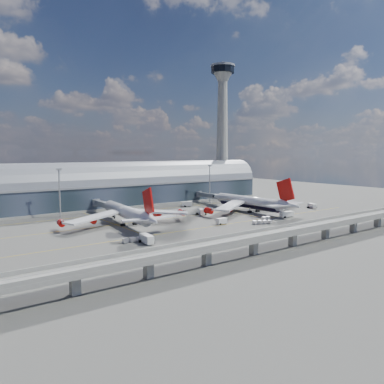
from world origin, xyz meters
TOP-DOWN VIEW (x-y plane):
  - ground at (0.00, 0.00)m, footprint 500.00×500.00m
  - taxi_lines at (0.00, 22.11)m, footprint 200.00×80.12m
  - terminal at (0.00, 77.99)m, footprint 200.00×30.00m
  - control_tower at (85.00, 83.00)m, footprint 19.00×19.00m
  - guideway at (-0.00, -55.00)m, footprint 220.00×8.50m
  - floodlight_mast_left at (-50.00, 55.00)m, footprint 3.00×0.70m
  - floodlight_mast_right at (50.00, 55.00)m, footprint 3.00×0.70m
  - airliner_left at (-30.60, 16.25)m, footprint 62.52×65.74m
  - airliner_right at (43.92, 9.97)m, footprint 63.46×66.30m
  - jet_bridge_left at (-26.87, 53.12)m, footprint 4.40×28.00m
  - jet_bridge_right at (47.39, 51.18)m, footprint 4.40×32.00m
  - service_truck_0 at (-41.32, -20.72)m, footprint 3.55×8.28m
  - service_truck_1 at (5.80, -8.71)m, footprint 5.11×2.65m
  - service_truck_2 at (46.35, -14.00)m, footprint 8.51×3.10m
  - service_truck_3 at (84.31, -1.96)m, footprint 3.98×6.24m
  - service_truck_4 at (14.54, 18.49)m, footprint 4.31×6.26m
  - service_truck_5 at (26.48, 48.91)m, footprint 7.09×5.20m
  - cargo_train_0 at (-44.83, -15.96)m, footprint 7.96×2.93m
  - cargo_train_1 at (21.80, -19.55)m, footprint 9.82×5.52m
  - cargo_train_2 at (31.03, -13.48)m, footprint 5.08×2.11m

SIDE VIEW (x-z plane):
  - ground at x=0.00m, z-range 0.00..0.00m
  - taxi_lines at x=0.00m, z-range 0.00..0.01m
  - cargo_train_1 at x=21.80m, z-range 0.04..1.71m
  - cargo_train_2 at x=31.03m, z-range 0.04..1.71m
  - cargo_train_0 at x=-44.83m, z-range 0.04..1.78m
  - service_truck_3 at x=84.31m, z-range 0.03..2.85m
  - service_truck_1 at x=5.80m, z-range 0.01..2.94m
  - service_truck_2 at x=46.35m, z-range 0.06..3.09m
  - service_truck_5 at x=26.48m, z-range 0.04..3.25m
  - service_truck_4 at x=14.54m, z-range 0.01..3.33m
  - service_truck_0 at x=-41.32m, z-range 0.06..3.39m
  - jet_bridge_left at x=-26.87m, z-range 1.55..8.80m
  - jet_bridge_right at x=47.39m, z-range 1.56..8.81m
  - guideway at x=0.00m, z-range 1.69..8.89m
  - airliner_right at x=43.92m, z-range -5.07..16.00m
  - airliner_left at x=-30.60m, z-range -4.29..15.73m
  - terminal at x=0.00m, z-range -2.66..25.34m
  - floodlight_mast_left at x=-50.00m, z-range 0.78..26.48m
  - floodlight_mast_right at x=50.00m, z-range 0.78..26.48m
  - control_tower at x=85.00m, z-range 0.14..103.14m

